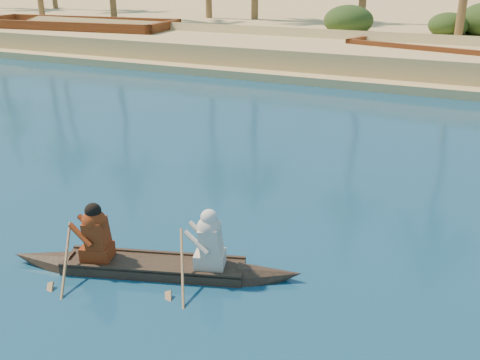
% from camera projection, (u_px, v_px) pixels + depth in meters
% --- Properties ---
extents(canoe, '(4.98, 2.15, 1.38)m').
position_uv_depth(canoe, '(153.00, 257.00, 8.97)').
color(canoe, '#3B2E20').
rests_on(canoe, ground).
extents(barge_left, '(13.26, 5.70, 2.14)m').
position_uv_depth(barge_left, '(76.00, 36.00, 34.01)').
color(barge_left, brown).
rests_on(barge_left, ground).
extents(barge_mid, '(11.24, 6.15, 1.78)m').
position_uv_depth(barge_mid, '(465.00, 64.00, 24.93)').
color(barge_mid, brown).
rests_on(barge_mid, ground).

